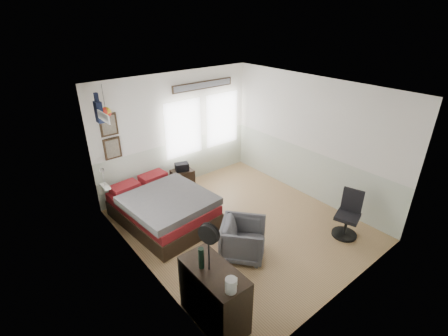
{
  "coord_description": "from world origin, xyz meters",
  "views": [
    {
      "loc": [
        -3.61,
        -3.94,
        3.9
      ],
      "look_at": [
        -0.1,
        0.4,
        1.15
      ],
      "focal_mm": 26.0,
      "sensor_mm": 36.0,
      "label": 1
    }
  ],
  "objects_px": {
    "dresser": "(214,295)",
    "nightstand": "(183,179)",
    "task_chair": "(348,218)",
    "armchair": "(243,239)",
    "bed": "(163,208)"
  },
  "relations": [
    {
      "from": "bed",
      "to": "nightstand",
      "type": "relative_size",
      "value": 4.55
    },
    {
      "from": "bed",
      "to": "dresser",
      "type": "relative_size",
      "value": 2.17
    },
    {
      "from": "dresser",
      "to": "nightstand",
      "type": "xyz_separation_m",
      "value": [
        1.65,
        3.4,
        -0.21
      ]
    },
    {
      "from": "armchair",
      "to": "task_chair",
      "type": "bearing_deg",
      "value": -63.53
    },
    {
      "from": "nightstand",
      "to": "task_chair",
      "type": "distance_m",
      "value": 3.76
    },
    {
      "from": "armchair",
      "to": "task_chair",
      "type": "xyz_separation_m",
      "value": [
        1.92,
        -0.8,
        0.04
      ]
    },
    {
      "from": "nightstand",
      "to": "dresser",
      "type": "bearing_deg",
      "value": -111.86
    },
    {
      "from": "task_chair",
      "to": "armchair",
      "type": "bearing_deg",
      "value": 139.46
    },
    {
      "from": "dresser",
      "to": "task_chair",
      "type": "relative_size",
      "value": 1.08
    },
    {
      "from": "dresser",
      "to": "task_chair",
      "type": "distance_m",
      "value": 3.11
    },
    {
      "from": "nightstand",
      "to": "armchair",
      "type": "bearing_deg",
      "value": -95.79
    },
    {
      "from": "dresser",
      "to": "task_chair",
      "type": "height_order",
      "value": "task_chair"
    },
    {
      "from": "bed",
      "to": "dresser",
      "type": "distance_m",
      "value": 2.56
    },
    {
      "from": "nightstand",
      "to": "task_chair",
      "type": "bearing_deg",
      "value": -63.14
    },
    {
      "from": "nightstand",
      "to": "task_chair",
      "type": "relative_size",
      "value": 0.52
    }
  ]
}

